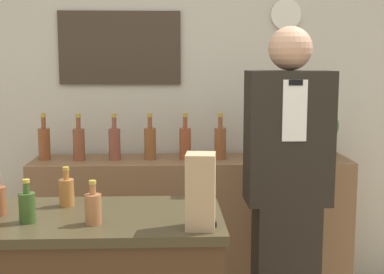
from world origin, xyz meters
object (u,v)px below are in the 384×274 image
object	(u,v)px
shopkeeper	(287,191)
paper_bag	(201,191)
potted_plant	(322,131)
tape_dispenser	(206,220)

from	to	relation	value
shopkeeper	paper_bag	distance (m)	0.91
potted_plant	tape_dispenser	bearing A→B (deg)	-121.79
paper_bag	potted_plant	bearing A→B (deg)	58.17
shopkeeper	tape_dispenser	world-z (taller)	shopkeeper
shopkeeper	potted_plant	xyz separation A→B (m)	(0.38, 0.70, 0.23)
shopkeeper	paper_bag	world-z (taller)	shopkeeper
shopkeeper	tape_dispenser	size ratio (longest dim) A/B	19.35
paper_bag	tape_dispenser	distance (m)	0.14
potted_plant	tape_dispenser	size ratio (longest dim) A/B	3.63
paper_bag	shopkeeper	bearing A→B (deg)	55.30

